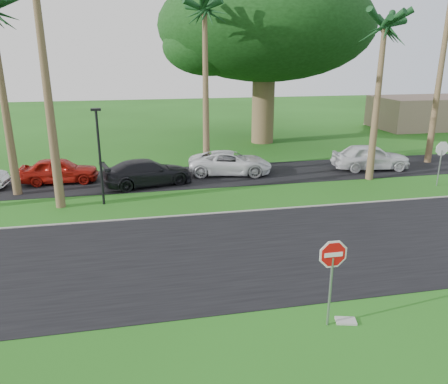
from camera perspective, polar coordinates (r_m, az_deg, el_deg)
name	(u,v)px	position (r m, az deg, el deg)	size (l,w,h in m)	color
ground	(275,274)	(14.90, 6.72, -10.61)	(120.00, 120.00, 0.00)	#1F5314
road	(259,249)	(16.60, 4.57, -7.41)	(120.00, 8.00, 0.02)	black
parking_strip	(211,176)	(26.24, -1.75, 2.13)	(120.00, 5.00, 0.02)	black
curb	(235,212)	(20.21, 1.41, -2.61)	(120.00, 0.12, 0.06)	gray
stop_sign_near	(332,266)	(11.80, 13.95, -9.32)	(1.05, 0.07, 2.62)	gray
stop_sign_far	(441,154)	(26.65, 26.52, 4.41)	(1.05, 0.07, 2.62)	gray
palm_center	(205,14)	(26.85, -2.54, 22.19)	(5.00, 5.00, 10.50)	brown
palm_right_near	(384,30)	(26.09, 20.23, 19.19)	(5.00, 5.00, 9.50)	brown
canopy_tree	(265,27)	(35.98, 5.40, 20.63)	(16.50, 16.50, 13.12)	brown
streetlight_right	(99,151)	(21.44, -15.97, 5.19)	(0.45, 0.25, 4.64)	black
building_far	(427,112)	(48.03, 24.96, 9.42)	(10.00, 6.00, 3.00)	gray
car_red	(60,171)	(26.36, -20.66, 2.64)	(1.68, 4.19, 1.43)	#A2150D
car_dark	(147,173)	(24.58, -9.96, 2.50)	(2.01, 4.94, 1.44)	black
car_minivan	(230,163)	(26.48, 0.82, 3.81)	(2.31, 5.01, 1.39)	white
car_pickup	(370,157)	(29.05, 18.59, 4.35)	(1.90, 4.73, 1.61)	silver
utility_slab	(346,321)	(12.90, 15.62, -15.90)	(0.55, 0.35, 0.06)	#9C9D96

